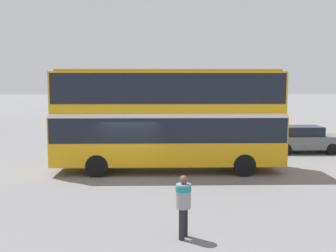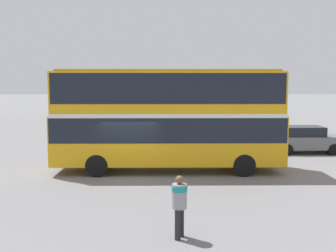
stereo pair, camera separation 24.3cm
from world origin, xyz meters
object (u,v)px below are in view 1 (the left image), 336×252
(double_decker_bus, at_px, (168,114))
(pedestrian_foreground, at_px, (183,200))
(parked_car_kerb_far, at_px, (303,139))
(parked_car_kerb_near, at_px, (254,126))

(double_decker_bus, height_order, pedestrian_foreground, double_decker_bus)
(pedestrian_foreground, bearing_deg, parked_car_kerb_far, -98.61)
(parked_car_kerb_near, distance_m, parked_car_kerb_far, 8.22)
(double_decker_bus, distance_m, pedestrian_foreground, 8.38)
(pedestrian_foreground, distance_m, parked_car_kerb_near, 22.28)
(double_decker_bus, xyz_separation_m, pedestrian_foreground, (0.22, -8.20, -1.69))
(parked_car_kerb_far, bearing_deg, double_decker_bus, -150.45)
(parked_car_kerb_far, bearing_deg, parked_car_kerb_near, 96.78)
(pedestrian_foreground, xyz_separation_m, parked_car_kerb_near, (7.08, 21.13, -0.33))
(double_decker_bus, xyz_separation_m, parked_car_kerb_near, (7.29, 12.92, -2.03))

